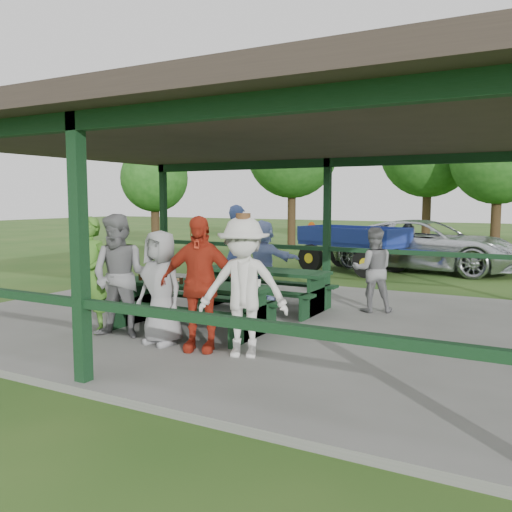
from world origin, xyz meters
The scene contains 20 objects.
ground centered at (0.00, 0.00, 0.00)m, with size 90.00×90.00×0.00m, color #254C17.
concrete_slab centered at (0.00, 0.00, 0.05)m, with size 10.00×8.00×0.10m, color slate.
pavilion_structure centered at (0.00, 0.00, 3.17)m, with size 10.60×8.60×3.24m.
picnic_table_near centered at (-0.32, -1.20, 0.57)m, with size 2.57×1.39×0.75m.
picnic_table_far centered at (-0.07, 0.80, 0.57)m, with size 2.42×1.39×0.75m.
table_setting centered at (-0.35, -1.18, 0.88)m, with size 2.43×0.45×0.10m.
contestant_green centered at (-1.60, -2.10, 1.00)m, with size 0.66×0.43×1.80m, color #4A8829.
contestant_grey_left centered at (-0.98, -2.11, 1.02)m, with size 0.90×0.70×1.85m, color gray.
contestant_grey_mid centered at (-0.22, -2.11, 0.91)m, with size 0.79×0.52×1.62m, color gray.
contestant_red centered at (0.44, -2.12, 1.02)m, with size 1.08×0.45×1.84m, color #B62E1A.
contestant_white_fedora centered at (1.12, -2.08, 1.02)m, with size 1.34×1.03×1.88m.
spectator_lblue centered at (-0.57, 1.67, 0.92)m, with size 1.52×0.48×1.64m, color #94AAE5.
spectator_blue centered at (-1.55, 2.29, 1.07)m, with size 0.71×0.46×1.94m, color #3C539E.
spectator_grey centered at (1.78, 1.53, 0.88)m, with size 0.76×0.59×1.55m, color gray.
pickup_truck centered at (1.35, 8.70, 0.77)m, with size 2.55×5.54×1.54m, color silver.
farm_trailer centered at (-0.52, 7.35, 0.72)m, with size 4.18×2.46×1.45m.
tree_far_left centered at (-5.44, 13.62, 4.15)m, with size 3.92×3.92×6.12m.
tree_left centered at (-0.04, 15.50, 4.20)m, with size 3.97×3.97×6.20m.
tree_mid centered at (2.79, 14.03, 3.70)m, with size 3.50×3.50×5.47m.
tree_edge_left centered at (-10.45, 10.40, 3.03)m, with size 2.88×2.88×4.49m.
Camera 1 is at (4.59, -8.13, 2.16)m, focal length 38.00 mm.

